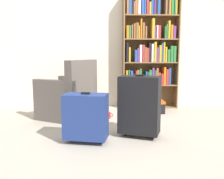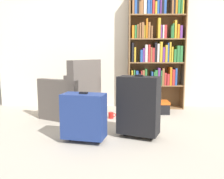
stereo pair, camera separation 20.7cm
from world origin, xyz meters
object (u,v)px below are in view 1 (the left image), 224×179
at_px(armchair, 69,98).
at_px(suitcase_navy_blue, 86,116).
at_px(storage_box, 150,106).
at_px(mug, 108,115).
at_px(bookshelf, 150,46).
at_px(suitcase_black, 139,105).

height_order(armchair, suitcase_navy_blue, armchair).
bearing_deg(storage_box, mug, -154.23).
distance_m(bookshelf, suitcase_black, 1.85).
bearing_deg(suitcase_black, mug, 111.37).
bearing_deg(bookshelf, suitcase_navy_blue, -121.13).
relative_size(mug, storage_box, 0.25).
relative_size(bookshelf, suitcase_navy_blue, 3.60).
xyz_separation_m(armchair, suitcase_navy_blue, (0.32, -1.10, -0.02)).
bearing_deg(bookshelf, suitcase_black, -105.64).
bearing_deg(mug, storage_box, 25.77).
relative_size(storage_box, suitcase_navy_blue, 0.83).
xyz_separation_m(suitcase_black, suitcase_navy_blue, (-0.63, -0.16, -0.09)).
relative_size(armchair, suitcase_navy_blue, 1.67).
height_order(bookshelf, suitcase_navy_blue, bookshelf).
height_order(armchair, mug, armchair).
relative_size(bookshelf, armchair, 2.16).
distance_m(suitcase_black, suitcase_navy_blue, 0.65).
height_order(armchair, storage_box, armchair).
distance_m(storage_box, suitcase_black, 1.30).
bearing_deg(suitcase_navy_blue, armchair, 106.13).
bearing_deg(suitcase_navy_blue, bookshelf, 58.87).
bearing_deg(armchair, storage_box, 11.46).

